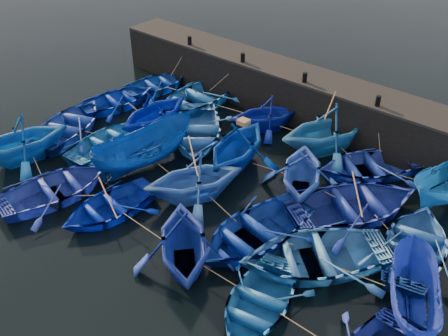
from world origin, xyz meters
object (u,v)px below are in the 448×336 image
Objects in this scene: boat_0 at (157,84)px; boat_8 at (196,130)px; wooden_crate at (244,122)px; boat_20 at (20,139)px; boat_13 at (69,124)px.

boat_8 is (5.64, -2.64, 0.12)m from boat_0.
boat_20 is at bearing -143.79° from wooden_crate.
wooden_crate is (9.06, -3.13, 2.07)m from boat_0.
wooden_crate is at bearing 179.13° from boat_13.
boat_20 is (-5.12, -6.73, 0.64)m from boat_8.
boat_0 is 0.80× the size of boat_8.
boat_8 is 6.67m from boat_13.
boat_20 reaches higher than boat_0.
boat_0 is at bearing 160.96° from wooden_crate.
boat_0 is 6.23m from boat_8.
boat_13 is at bearing 175.15° from boat_8.
boat_20 is (0.53, -9.37, 0.75)m from boat_0.
boat_0 is 0.84× the size of boat_13.
boat_13 is 9.71m from wooden_crate.
boat_13 reaches higher than boat_0.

